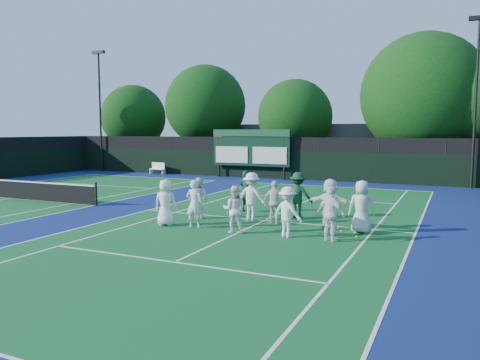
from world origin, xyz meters
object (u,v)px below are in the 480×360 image
at_px(scoreboard, 250,148).
at_px(bench, 158,168).
at_px(tennis_net, 11,189).
at_px(coach_left, 246,191).

bearing_deg(scoreboard, bench, -178.44).
xyz_separation_m(scoreboard, tennis_net, (-6.99, -14.59, -1.70)).
relative_size(tennis_net, coach_left, 6.31).
height_order(scoreboard, tennis_net, scoreboard).
distance_m(tennis_net, bench, 14.40).
relative_size(tennis_net, bench, 7.40).
xyz_separation_m(tennis_net, coach_left, (12.55, 1.45, 0.40)).
distance_m(bench, coach_left, 18.72).
height_order(bench, coach_left, coach_left).
bearing_deg(bench, tennis_net, -86.04).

